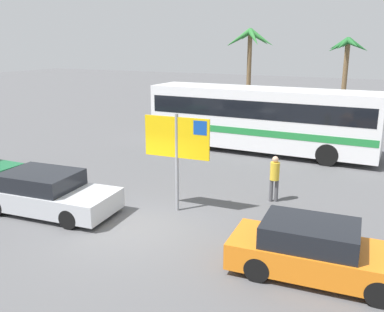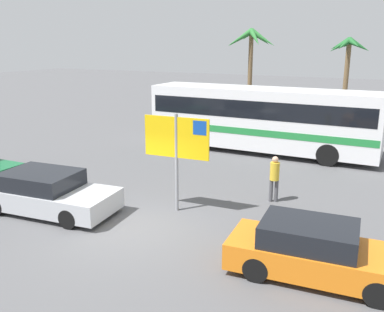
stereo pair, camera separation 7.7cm
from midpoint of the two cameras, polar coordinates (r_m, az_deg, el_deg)
name	(u,v)px [view 1 (the left image)]	position (r m, az deg, el deg)	size (l,w,h in m)	color
ground	(125,229)	(12.80, -9.20, -9.71)	(120.00, 120.00, 0.00)	#565659
bus_front_coach	(261,117)	(21.24, 9.16, 5.29)	(11.22, 2.48, 3.17)	white
ferry_sign	(178,141)	(13.25, -2.05, 1.98)	(2.20, 0.21, 3.20)	gray
car_silver	(47,193)	(14.44, -19.14, -4.74)	(4.62, 2.32, 1.32)	#B7BABF
car_orange	(317,251)	(10.45, 16.30, -12.25)	(4.27, 1.97, 1.32)	orange
pedestrian_near_sign	(275,175)	(14.68, 10.95, -2.56)	(0.32, 0.32, 1.62)	#4C4C51
palm_tree_seaside	(347,53)	(30.18, 20.09, 12.88)	(2.73, 2.77, 5.68)	brown
palm_tree_inland	(249,46)	(31.48, 7.70, 14.57)	(3.86, 3.58, 6.32)	brown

